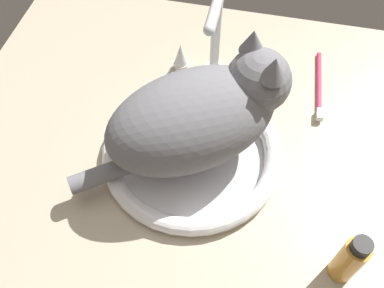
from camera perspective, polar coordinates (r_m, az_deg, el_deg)
The scene contains 6 objects.
countertop at distance 82.56cm, azimuth 3.07°, elevation -0.64°, with size 104.00×80.38×3.00cm, color #B7A88E.
sink_basin at distance 78.53cm, azimuth 0.00°, elevation -1.05°, with size 33.11×33.11×3.19cm.
faucet at distance 87.08cm, azimuth 3.03°, elevation 12.67°, with size 17.66×11.35×19.91cm.
cat at distance 70.82cm, azimuth 1.66°, elevation 4.10°, with size 36.13×31.93×20.06cm.
amber_bottle at distance 69.20cm, azimuth 20.39°, elevation -14.31°, with size 3.83×3.83×11.78cm.
toothbrush at distance 93.32cm, azimuth 16.68°, elevation 7.33°, with size 2.04×19.15×1.70cm.
Camera 1 is at (5.48, -45.66, 70.07)cm, focal length 39.79 mm.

